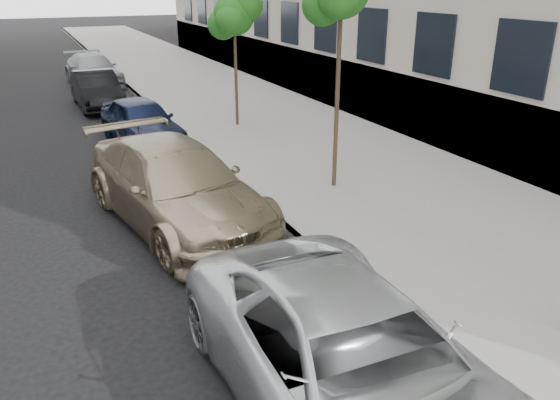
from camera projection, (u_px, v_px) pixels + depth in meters
sidewalk at (190, 81)px, 26.95m from camera, size 6.40×72.00×0.14m
curb at (126, 85)px, 25.73m from camera, size 0.15×72.00×0.14m
tree_far at (235, 14)px, 17.19m from camera, size 1.66×1.46×4.37m
minivan at (353, 365)px, 5.99m from camera, size 2.63×5.55×1.53m
suv at (176, 186)px, 11.04m from camera, size 3.24×5.99×1.65m
sedan_blue at (142, 122)px, 16.52m from camera, size 2.20×4.31×1.40m
sedan_black at (97, 90)px, 21.30m from camera, size 1.64×4.32×1.41m
sedan_rear at (93, 70)px, 25.89m from camera, size 2.42×5.12×1.44m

